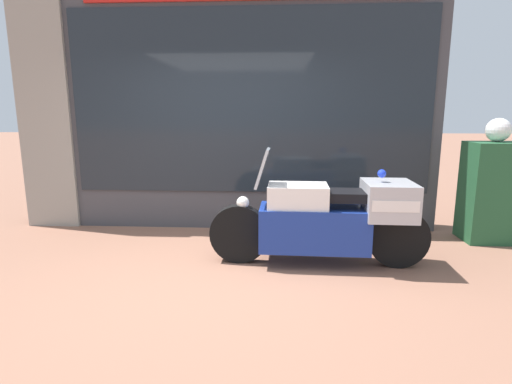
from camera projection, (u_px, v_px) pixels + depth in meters
name	position (u px, v px, depth m)	size (l,w,h in m)	color
ground_plane	(204.00, 278.00, 4.03)	(60.00, 60.00, 0.00)	#8E604C
shop_building	(202.00, 106.00, 5.67)	(5.89, 0.55, 3.46)	#424247
window_display	(249.00, 195.00, 5.92)	(4.68, 0.30, 1.85)	slate
paramedic_motorcycle	(330.00, 217.00, 4.31)	(2.38, 0.64, 1.27)	black
utility_cabinet	(499.00, 192.00, 5.12)	(0.85, 0.53, 1.28)	#235633
white_helmet	(498.00, 130.00, 5.02)	(0.30, 0.30, 0.30)	white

